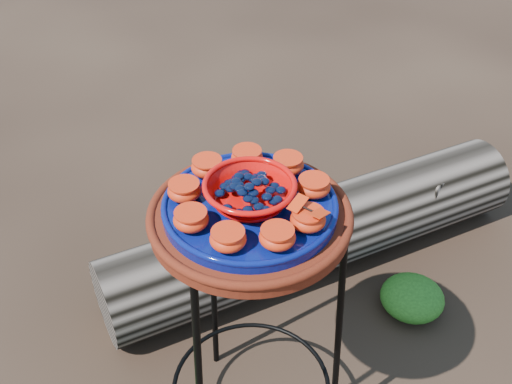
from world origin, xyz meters
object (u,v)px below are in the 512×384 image
terracotta_saucer (250,218)px  cobalt_plate (250,208)px  red_bowl (250,194)px  driftwood_log (315,232)px  plant_stand (251,335)px

terracotta_saucer → cobalt_plate: cobalt_plate is taller
red_bowl → driftwood_log: (0.47, 0.43, -0.65)m
red_bowl → driftwood_log: size_ratio=0.12×
plant_stand → red_bowl: size_ratio=4.01×
terracotta_saucer → cobalt_plate: 0.03m
terracotta_saucer → red_bowl: (0.00, 0.00, 0.06)m
terracotta_saucer → cobalt_plate: bearing=0.0°
plant_stand → driftwood_log: plant_stand is taller
red_bowl → driftwood_log: red_bowl is taller
cobalt_plate → red_bowl: 0.04m
driftwood_log → terracotta_saucer: bearing=-137.6°
plant_stand → terracotta_saucer: (0.00, 0.00, 0.37)m
plant_stand → driftwood_log: 0.67m
cobalt_plate → driftwood_log: bearing=42.4°
driftwood_log → plant_stand: bearing=-137.6°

